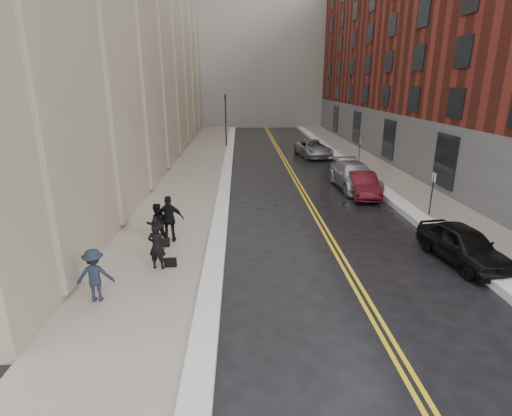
{
  "coord_description": "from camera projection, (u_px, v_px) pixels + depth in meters",
  "views": [
    {
      "loc": [
        -1.23,
        -10.0,
        6.31
      ],
      "look_at": [
        -0.64,
        4.84,
        1.6
      ],
      "focal_mm": 28.0,
      "sensor_mm": 36.0,
      "label": 1
    }
  ],
  "objects": [
    {
      "name": "snow_ridge_left",
      "position": [
        226.0,
        179.0,
        26.6
      ],
      "size": [
        0.7,
        60.8,
        0.26
      ],
      "primitive_type": "cube",
      "color": "silver",
      "rests_on": "ground"
    },
    {
      "name": "lane_stripe_b",
      "position": [
        298.0,
        180.0,
        26.82
      ],
      "size": [
        0.12,
        64.0,
        0.01
      ],
      "primitive_type": "cube",
      "color": "gold",
      "rests_on": "ground"
    },
    {
      "name": "car_silver_far",
      "position": [
        313.0,
        148.0,
        35.03
      ],
      "size": [
        3.05,
        5.45,
        1.44
      ],
      "primitive_type": "imported",
      "rotation": [
        0.0,
        0.0,
        0.13
      ],
      "color": "gray",
      "rests_on": "ground"
    },
    {
      "name": "car_silver_near",
      "position": [
        354.0,
        176.0,
        24.52
      ],
      "size": [
        2.47,
        5.51,
        1.57
      ],
      "primitive_type": "imported",
      "rotation": [
        0.0,
        0.0,
        0.05
      ],
      "color": "#9C9FA3",
      "rests_on": "ground"
    },
    {
      "name": "parking_sign_near",
      "position": [
        432.0,
        191.0,
        18.99
      ],
      "size": [
        0.06,
        0.35,
        2.23
      ],
      "color": "black",
      "rests_on": "ground"
    },
    {
      "name": "pedestrian_b",
      "position": [
        95.0,
        275.0,
        11.56
      ],
      "size": [
        1.12,
        0.74,
        1.62
      ],
      "primitive_type": "imported",
      "rotation": [
        0.0,
        0.0,
        3.28
      ],
      "color": "#19202E",
      "rests_on": "sidewalk_left"
    },
    {
      "name": "lane_stripe_a",
      "position": [
        294.0,
        180.0,
        26.81
      ],
      "size": [
        0.12,
        64.0,
        0.01
      ],
      "primitive_type": "cube",
      "color": "gold",
      "rests_on": "ground"
    },
    {
      "name": "car_black",
      "position": [
        463.0,
        245.0,
        14.42
      ],
      "size": [
        2.16,
        4.2,
        1.37
      ],
      "primitive_type": "imported",
      "rotation": [
        0.0,
        0.0,
        0.14
      ],
      "color": "black",
      "rests_on": "ground"
    },
    {
      "name": "sidewalk_right",
      "position": [
        391.0,
        178.0,
        27.04
      ],
      "size": [
        3.0,
        64.0,
        0.15
      ],
      "primitive_type": "cube",
      "color": "gray",
      "rests_on": "ground"
    },
    {
      "name": "pedestrian_a",
      "position": [
        157.0,
        223.0,
        15.74
      ],
      "size": [
        0.98,
        0.88,
        1.64
      ],
      "primitive_type": "imported",
      "rotation": [
        0.0,
        0.0,
        3.54
      ],
      "color": "black",
      "rests_on": "sidewalk_left"
    },
    {
      "name": "pedestrian_c",
      "position": [
        170.0,
        219.0,
        15.85
      ],
      "size": [
        1.14,
        0.52,
        1.91
      ],
      "primitive_type": "imported",
      "rotation": [
        0.0,
        0.0,
        3.19
      ],
      "color": "black",
      "rests_on": "sidewalk_left"
    },
    {
      "name": "sidewalk_left",
      "position": [
        191.0,
        180.0,
        26.52
      ],
      "size": [
        4.0,
        64.0,
        0.15
      ],
      "primitive_type": "cube",
      "color": "gray",
      "rests_on": "ground"
    },
    {
      "name": "parking_sign_far",
      "position": [
        360.0,
        150.0,
        30.42
      ],
      "size": [
        0.06,
        0.35,
        2.23
      ],
      "color": "black",
      "rests_on": "ground"
    },
    {
      "name": "building_right",
      "position": [
        477.0,
        46.0,
        31.34
      ],
      "size": [
        14.0,
        50.0,
        18.0
      ],
      "primitive_type": "cube",
      "color": "maroon",
      "rests_on": "ground"
    },
    {
      "name": "pedestrian_main",
      "position": [
        157.0,
        246.0,
        13.56
      ],
      "size": [
        0.65,
        0.49,
        1.64
      ],
      "primitive_type": "imported",
      "rotation": [
        0.0,
        0.0,
        2.97
      ],
      "color": "black",
      "rests_on": "sidewalk_left"
    },
    {
      "name": "car_maroon",
      "position": [
        363.0,
        185.0,
        22.87
      ],
      "size": [
        1.81,
        4.2,
        1.34
      ],
      "primitive_type": "imported",
      "rotation": [
        0.0,
        0.0,
        -0.1
      ],
      "color": "#450C12",
      "rests_on": "ground"
    },
    {
      "name": "ground",
      "position": [
        285.0,
        311.0,
        11.48
      ],
      "size": [
        160.0,
        160.0,
        0.0
      ],
      "primitive_type": "plane",
      "color": "black",
      "rests_on": "ground"
    },
    {
      "name": "traffic_signal",
      "position": [
        226.0,
        116.0,
        39.02
      ],
      "size": [
        0.18,
        0.15,
        5.2
      ],
      "color": "black",
      "rests_on": "ground"
    },
    {
      "name": "snow_ridge_right",
      "position": [
        364.0,
        177.0,
        26.95
      ],
      "size": [
        0.85,
        60.8,
        0.3
      ],
      "primitive_type": "cube",
      "color": "silver",
      "rests_on": "ground"
    }
  ]
}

